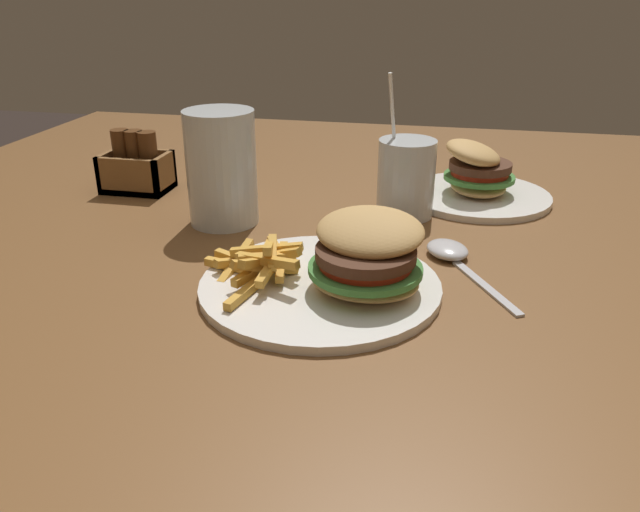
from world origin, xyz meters
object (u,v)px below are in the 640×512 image
(meal_plate_near, at_px, (340,269))
(meal_plate_far, at_px, (477,180))
(juice_glass, at_px, (406,181))
(condiment_caddy, at_px, (137,168))
(beer_glass, at_px, (222,172))
(spoon, at_px, (450,252))

(meal_plate_near, distance_m, meal_plate_far, 0.38)
(meal_plate_near, distance_m, juice_glass, 0.26)
(meal_plate_far, xyz_separation_m, condiment_caddy, (-0.53, -0.07, 0.01))
(beer_glass, distance_m, condiment_caddy, 0.22)
(meal_plate_far, bearing_deg, meal_plate_near, -113.08)
(juice_glass, height_order, spoon, juice_glass)
(meal_plate_near, xyz_separation_m, juice_glass, (0.05, 0.26, 0.02))
(meal_plate_near, xyz_separation_m, spoon, (0.12, 0.12, -0.02))
(meal_plate_far, bearing_deg, beer_glass, -153.36)
(condiment_caddy, bearing_deg, meal_plate_far, 7.18)
(meal_plate_near, height_order, juice_glass, juice_glass)
(beer_glass, height_order, condiment_caddy, beer_glass)
(spoon, bearing_deg, condiment_caddy, 42.56)
(beer_glass, height_order, meal_plate_far, beer_glass)
(beer_glass, relative_size, juice_glass, 0.78)
(meal_plate_far, bearing_deg, spoon, -98.22)
(juice_glass, height_order, condiment_caddy, juice_glass)
(juice_glass, bearing_deg, meal_plate_far, 43.04)
(beer_glass, distance_m, juice_glass, 0.26)
(meal_plate_near, height_order, beer_glass, beer_glass)
(meal_plate_near, bearing_deg, spoon, 45.27)
(meal_plate_near, relative_size, spoon, 1.50)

